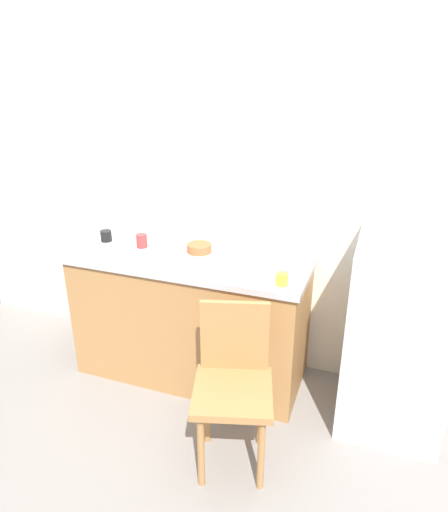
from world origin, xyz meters
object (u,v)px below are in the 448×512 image
chair (233,380)px  dish_tray (245,264)px  cup_black (106,236)px  terracotta_bowl (199,248)px  refrigerator (398,337)px  cup_red (142,241)px  cup_yellow (282,279)px

chair → dish_tray: bearing=86.2°
chair → cup_black: (-1.15, 0.66, 0.42)m
terracotta_bowl → refrigerator: bearing=-3.9°
cup_red → cup_black: bearing=176.7°
chair → cup_yellow: size_ratio=12.66×
refrigerator → cup_black: refrigerator is taller
refrigerator → dish_tray: (-0.91, -0.05, 0.34)m
terracotta_bowl → chair: bearing=-56.0°
terracotta_bowl → cup_yellow: (0.61, -0.29, 0.01)m
chair → cup_red: (-0.86, 0.65, 0.42)m
chair → cup_red: bearing=126.9°
dish_tray → cup_red: cup_red is taller
refrigerator → terracotta_bowl: refrigerator is taller
chair → terracotta_bowl: size_ratio=5.60×
dish_tray → chair: bearing=-77.7°
terracotta_bowl → cup_black: 0.68m
refrigerator → dish_tray: size_ratio=4.02×
terracotta_bowl → cup_red: cup_red is taller
dish_tray → cup_red: size_ratio=3.15×
terracotta_bowl → cup_yellow: cup_yellow is taller
refrigerator → chair: 1.00m
chair → cup_black: 1.39m
refrigerator → dish_tray: refrigerator is taller
terracotta_bowl → cup_red: 0.39m
cup_red → cup_black: 0.29m
chair → refrigerator: bearing=21.7°
terracotta_bowl → cup_yellow: bearing=-25.1°
dish_tray → cup_yellow: 0.30m
refrigerator → cup_red: size_ratio=12.67×
refrigerator → dish_tray: bearing=-176.8°
cup_black → cup_yellow: cup_black is taller
dish_tray → terracotta_bowl: terracotta_bowl is taller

